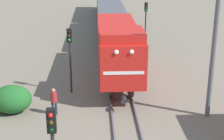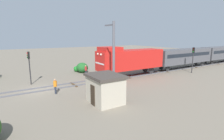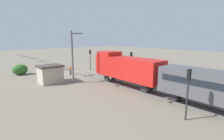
# 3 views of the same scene
# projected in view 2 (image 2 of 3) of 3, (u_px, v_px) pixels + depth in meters

# --- Properties ---
(ground_plane) EXTENTS (153.11, 153.11, 0.00)m
(ground_plane) POSITION_uv_depth(u_px,v_px,m) (39.00, 90.00, 20.58)
(ground_plane) COLOR #756B5B
(railway_track) EXTENTS (2.40, 102.08, 0.16)m
(railway_track) POSITION_uv_depth(u_px,v_px,m) (39.00, 90.00, 20.56)
(railway_track) COLOR #595960
(railway_track) RESTS_ON ground
(locomotive) EXTENTS (2.90, 11.60, 4.60)m
(locomotive) POSITION_uv_depth(u_px,v_px,m) (130.00, 59.00, 27.12)
(locomotive) COLOR red
(locomotive) RESTS_ON railway_track
(passenger_car_leading) EXTENTS (2.84, 14.00, 3.66)m
(passenger_car_leading) POSITION_uv_depth(u_px,v_px,m) (184.00, 56.00, 34.16)
(passenger_car_leading) COLOR #4C4C51
(passenger_car_leading) RESTS_ON railway_track
(passenger_car_trailing) EXTENTS (2.84, 14.00, 3.66)m
(passenger_car_trailing) POSITION_uv_depth(u_px,v_px,m) (222.00, 52.00, 41.81)
(passenger_car_trailing) COLOR #4C4C51
(passenger_car_trailing) RESTS_ON railway_track
(traffic_signal_near) EXTENTS (0.32, 0.34, 4.32)m
(traffic_signal_near) POSITION_uv_depth(u_px,v_px,m) (29.00, 62.00, 22.44)
(traffic_signal_near) COLOR #262628
(traffic_signal_near) RESTS_ON ground
(traffic_signal_mid) EXTENTS (0.32, 0.34, 4.55)m
(traffic_signal_mid) POSITION_uv_depth(u_px,v_px,m) (107.00, 55.00, 28.72)
(traffic_signal_mid) COLOR #262628
(traffic_signal_mid) RESTS_ON ground
(traffic_signal_far) EXTENTS (0.32, 0.34, 4.40)m
(traffic_signal_far) POSITION_uv_depth(u_px,v_px,m) (193.00, 55.00, 29.72)
(traffic_signal_far) COLOR #262628
(traffic_signal_far) RESTS_ON ground
(worker_near_track) EXTENTS (0.38, 0.38, 1.70)m
(worker_near_track) POSITION_uv_depth(u_px,v_px,m) (55.00, 85.00, 19.08)
(worker_near_track) COLOR #262B38
(worker_near_track) RESTS_ON ground
(worker_by_signal) EXTENTS (0.38, 0.38, 1.70)m
(worker_by_signal) POSITION_uv_depth(u_px,v_px,m) (86.00, 70.00, 27.99)
(worker_by_signal) COLOR #262B38
(worker_by_signal) RESTS_ON ground
(catenary_mast) EXTENTS (1.94, 0.28, 7.87)m
(catenary_mast) POSITION_uv_depth(u_px,v_px,m) (113.00, 55.00, 19.48)
(catenary_mast) COLOR #595960
(catenary_mast) RESTS_ON ground
(relay_hut) EXTENTS (3.50, 2.90, 2.74)m
(relay_hut) POSITION_uv_depth(u_px,v_px,m) (105.00, 88.00, 16.53)
(relay_hut) COLOR #B2A893
(relay_hut) RESTS_ON ground
(bush_near) EXTENTS (2.39, 1.95, 1.73)m
(bush_near) POSITION_uv_depth(u_px,v_px,m) (82.00, 68.00, 30.41)
(bush_near) COLOR #205D26
(bush_near) RESTS_ON ground
(bush_back) EXTENTS (1.35, 1.10, 0.98)m
(bush_back) POSITION_uv_depth(u_px,v_px,m) (77.00, 69.00, 31.36)
(bush_back) COLOR #1E7926
(bush_back) RESTS_ON ground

